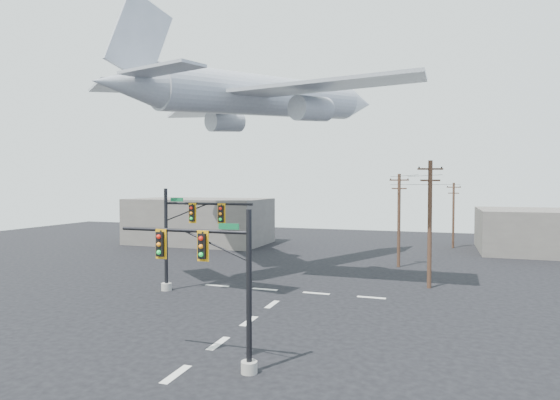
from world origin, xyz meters
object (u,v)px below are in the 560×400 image
(utility_pole_a, at_px, (430,222))
(utility_pole_b, at_px, (399,218))
(airliner, at_px, (267,97))
(signal_mast_near, at_px, (219,284))
(utility_pole_c, at_px, (453,214))
(signal_mast_far, at_px, (183,237))

(utility_pole_a, relative_size, utility_pole_b, 1.09)
(airliner, bearing_deg, signal_mast_near, -139.20)
(utility_pole_c, distance_m, airliner, 29.94)
(signal_mast_near, bearing_deg, utility_pole_a, 66.89)
(signal_mast_near, relative_size, signal_mast_far, 0.91)
(signal_mast_far, relative_size, airliner, 0.25)
(signal_mast_far, height_order, airliner, airliner)
(utility_pole_a, bearing_deg, signal_mast_far, -178.29)
(utility_pole_b, xyz_separation_m, utility_pole_c, (5.38, 15.75, -0.43))
(utility_pole_c, xyz_separation_m, airliner, (-16.44, -22.21, 11.53))
(signal_mast_far, height_order, utility_pole_b, utility_pole_b)
(signal_mast_near, xyz_separation_m, airliner, (-5.73, 21.55, 12.06))
(utility_pole_a, height_order, utility_pole_c, utility_pole_a)
(signal_mast_far, bearing_deg, utility_pole_b, 48.02)
(signal_mast_far, distance_m, airliner, 15.28)
(signal_mast_near, height_order, utility_pole_a, utility_pole_a)
(signal_mast_far, bearing_deg, utility_pole_c, 58.16)
(utility_pole_a, bearing_deg, signal_mast_near, -134.12)
(utility_pole_c, bearing_deg, signal_mast_near, -97.18)
(utility_pole_c, bearing_deg, utility_pole_a, -89.13)
(signal_mast_far, xyz_separation_m, utility_pole_c, (19.60, 31.56, 0.15))
(signal_mast_far, distance_m, utility_pole_b, 21.27)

